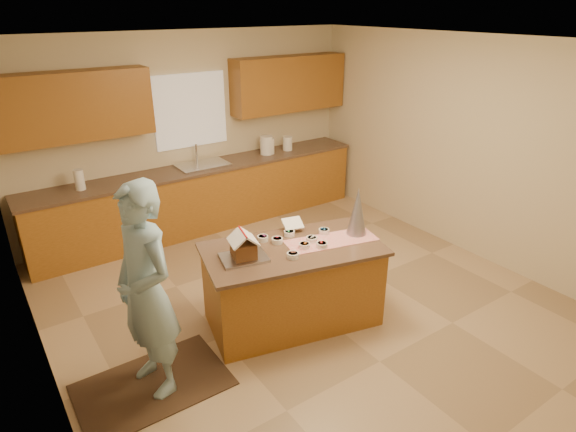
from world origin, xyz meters
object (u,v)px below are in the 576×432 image
object	(u,v)px
island_base	(293,286)
tinsel_tree	(357,211)
boy	(146,292)
gingerbread_house	(243,247)

from	to	relation	value
island_base	tinsel_tree	size ratio (longest dim) A/B	3.27
island_base	boy	xyz separation A→B (m)	(-1.48, -0.09, 0.52)
island_base	tinsel_tree	xyz separation A→B (m)	(0.71, -0.12, 0.69)
tinsel_tree	boy	size ratio (longest dim) A/B	0.28
tinsel_tree	gingerbread_house	size ratio (longest dim) A/B	1.64
island_base	tinsel_tree	bearing A→B (deg)	3.67
boy	gingerbread_house	size ratio (longest dim) A/B	5.94
tinsel_tree	boy	xyz separation A→B (m)	(-2.19, 0.03, -0.17)
boy	gingerbread_house	distance (m)	0.99
tinsel_tree	gingerbread_house	distance (m)	1.23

